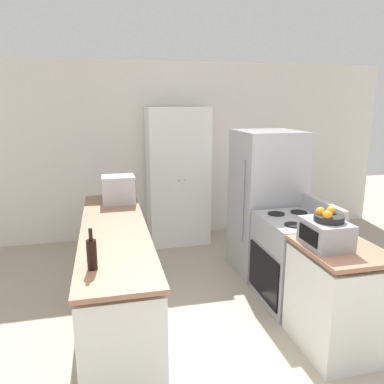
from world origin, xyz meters
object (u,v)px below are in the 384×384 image
at_px(stove, 294,260).
at_px(refrigerator, 266,202).
at_px(pantry_cabinet, 178,176).
at_px(toaster_oven, 325,234).
at_px(microwave, 118,188).
at_px(wine_bottle, 92,254).
at_px(fruit_bowl, 328,216).

xyz_separation_m(stove, refrigerator, (0.03, 0.80, 0.40)).
bearing_deg(refrigerator, pantry_cabinet, 124.84).
height_order(pantry_cabinet, stove, pantry_cabinet).
bearing_deg(refrigerator, stove, -92.43).
distance_m(stove, toaster_oven, 0.91).
bearing_deg(refrigerator, microwave, 169.05).
bearing_deg(wine_bottle, refrigerator, 37.63).
height_order(refrigerator, wine_bottle, refrigerator).
bearing_deg(microwave, wine_bottle, -97.94).
xyz_separation_m(stove, toaster_oven, (-0.14, -0.72, 0.55)).
height_order(toaster_oven, fruit_bowl, fruit_bowl).
height_order(stove, microwave, microwave).
relative_size(pantry_cabinet, fruit_bowl, 8.44).
height_order(refrigerator, toaster_oven, refrigerator).
xyz_separation_m(refrigerator, toaster_oven, (-0.18, -1.51, 0.15)).
bearing_deg(microwave, refrigerator, -10.95).
distance_m(wine_bottle, toaster_oven, 1.80).
bearing_deg(pantry_cabinet, refrigerator, -55.16).
xyz_separation_m(pantry_cabinet, toaster_oven, (0.66, -2.72, 0.02)).
relative_size(stove, refrigerator, 0.62).
xyz_separation_m(stove, microwave, (-1.68, 1.13, 0.59)).
relative_size(microwave, wine_bottle, 1.64).
xyz_separation_m(pantry_cabinet, microwave, (-0.88, -0.87, 0.07)).
relative_size(refrigerator, wine_bottle, 5.78).
xyz_separation_m(refrigerator, fruit_bowl, (-0.17, -1.52, 0.30)).
distance_m(pantry_cabinet, microwave, 1.24).
relative_size(pantry_cabinet, toaster_oven, 5.12).
bearing_deg(stove, fruit_bowl, -100.74).
distance_m(stove, wine_bottle, 2.14).
distance_m(refrigerator, toaster_oven, 1.53).
relative_size(stove, fruit_bowl, 4.55).
relative_size(stove, toaster_oven, 2.76).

